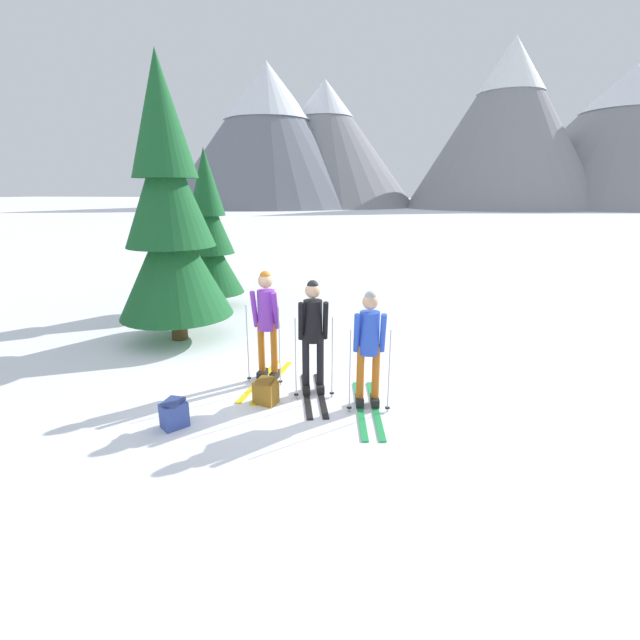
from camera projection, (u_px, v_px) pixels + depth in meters
ground_plane at (300, 388)px, 7.13m from camera, size 400.00×400.00×0.00m
skier_in_purple at (267, 321)px, 7.19m from camera, size 0.61×1.76×1.81m
skier_in_black at (313, 330)px, 6.71m from camera, size 0.79×1.58×1.77m
skier_in_blue at (369, 343)px, 6.29m from camera, size 0.69×1.81×1.71m
pine_tree_near at (169, 217)px, 8.80m from camera, size 2.27×2.27×5.48m
pine_tree_mid at (209, 237)px, 11.62m from camera, size 1.68×1.68×4.05m
backpack_on_snow_front at (174, 414)px, 5.91m from camera, size 0.38×0.40×0.38m
backpack_on_snow_beside at (266, 391)px, 6.57m from camera, size 0.36×0.30×0.38m
mountain_ridge_distant at (454, 135)px, 81.58m from camera, size 106.49×56.49×27.52m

